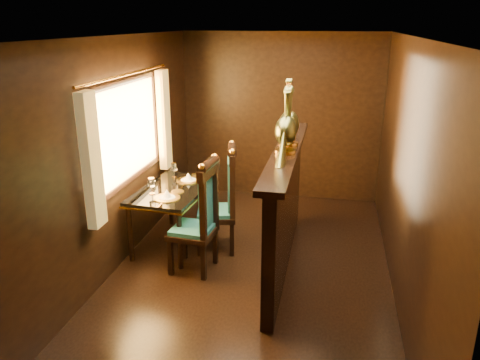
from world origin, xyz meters
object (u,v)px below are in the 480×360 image
(chair_left, at_px, (203,214))
(peacock_left, at_px, (286,118))
(chair_right, at_px, (226,196))
(peacock_right, at_px, (289,112))
(dining_table, at_px, (173,194))

(chair_left, height_order, peacock_left, peacock_left)
(chair_right, bearing_deg, peacock_right, -20.89)
(dining_table, bearing_deg, peacock_right, 0.63)
(chair_left, relative_size, chair_right, 1.00)
(dining_table, distance_m, peacock_left, 1.79)
(chair_left, height_order, peacock_right, peacock_right)
(peacock_right, bearing_deg, peacock_left, -90.00)
(chair_right, bearing_deg, peacock_left, -42.20)
(dining_table, height_order, peacock_left, peacock_left)
(dining_table, distance_m, peacock_right, 1.74)
(peacock_left, bearing_deg, chair_right, 150.89)
(peacock_left, distance_m, peacock_right, 0.31)
(chair_left, xyz_separation_m, peacock_left, (0.85, 0.17, 1.05))
(dining_table, xyz_separation_m, chair_left, (0.53, -0.57, 0.02))
(chair_left, xyz_separation_m, peacock_right, (0.85, 0.47, 1.04))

